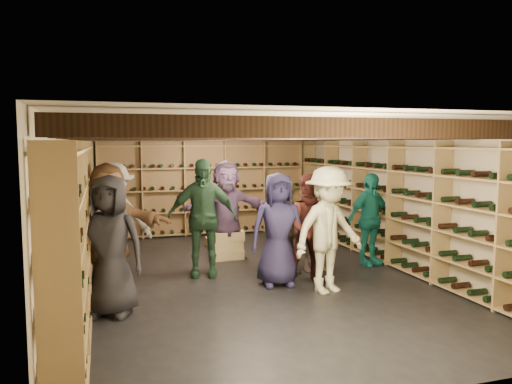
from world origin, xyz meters
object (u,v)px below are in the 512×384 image
object	(u,v)px
person_9	(114,220)
person_8	(312,229)
crate_stack_left	(225,245)
person_0	(110,246)
person_7	(316,223)
person_2	(289,228)
person_6	(278,229)
person_3	(329,230)
crate_loose	(218,241)
crate_stack_right	(229,245)
person_4	(369,219)
person_11	(227,210)
person_10	(202,218)
person_5	(109,229)

from	to	relation	value
person_9	person_8	bearing A→B (deg)	-33.66
crate_stack_left	person_0	size ratio (longest dim) A/B	0.31
crate_stack_left	person_7	xyz separation A→B (m)	(1.26, -1.24, 0.54)
person_2	person_6	xyz separation A→B (m)	(-0.37, -0.52, 0.09)
person_0	person_3	distance (m)	2.97
crate_loose	person_6	xyz separation A→B (m)	(0.21, -3.10, 0.76)
crate_stack_right	person_6	distance (m)	1.99
person_0	person_7	size ratio (longest dim) A/B	1.10
person_0	person_9	bearing A→B (deg)	109.90
person_3	person_7	bearing A→B (deg)	58.73
person_4	person_9	size ratio (longest dim) A/B	0.88
person_11	person_2	bearing A→B (deg)	-65.17
person_0	person_7	distance (m)	3.54
person_8	person_10	xyz separation A→B (m)	(-1.52, 0.87, 0.11)
person_0	person_9	distance (m)	1.85
person_2	person_4	size ratio (longest dim) A/B	0.94
crate_stack_left	crate_loose	distance (m)	1.24
person_3	person_11	world-z (taller)	person_11
crate_stack_left	person_6	size ratio (longest dim) A/B	0.32
person_10	person_11	world-z (taller)	person_10
person_10	person_5	bearing A→B (deg)	-146.35
crate_stack_left	person_8	xyz separation A→B (m)	(0.91, -1.88, 0.57)
crate_loose	person_8	bearing A→B (deg)	-76.20
person_4	person_11	xyz separation A→B (m)	(-2.27, 1.15, 0.10)
person_3	person_5	bearing A→B (deg)	148.54
crate_stack_right	crate_loose	size ratio (longest dim) A/B	1.04
person_8	person_10	world-z (taller)	person_10
crate_loose	person_8	distance (m)	3.27
person_6	person_8	bearing A→B (deg)	7.27
person_10	person_4	bearing A→B (deg)	9.44
person_3	person_6	xyz separation A→B (m)	(-0.56, 0.55, -0.05)
person_3	person_11	bearing A→B (deg)	94.75
person_4	person_5	world-z (taller)	person_5
person_0	person_9	world-z (taller)	person_9
person_2	person_6	size ratio (longest dim) A/B	0.90
person_6	person_10	size ratio (longest dim) A/B	0.90
crate_loose	person_0	xyz separation A→B (m)	(-2.20, -3.71, 0.79)
crate_stack_right	person_6	world-z (taller)	person_6
crate_loose	person_6	size ratio (longest dim) A/B	0.30
person_3	person_11	xyz separation A→B (m)	(-0.88, 2.43, 0.01)
person_4	person_11	distance (m)	2.55
person_2	person_8	xyz separation A→B (m)	(0.18, -0.52, 0.07)
person_4	person_6	distance (m)	2.09
crate_loose	person_10	xyz separation A→B (m)	(-0.76, -2.22, 0.85)
person_0	person_11	distance (m)	3.25
person_3	person_4	size ratio (longest dim) A/B	1.12
person_4	person_7	bearing A→B (deg)	170.54
person_2	person_10	size ratio (longest dim) A/B	0.81
person_6	person_9	world-z (taller)	person_9
person_6	person_11	world-z (taller)	person_11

